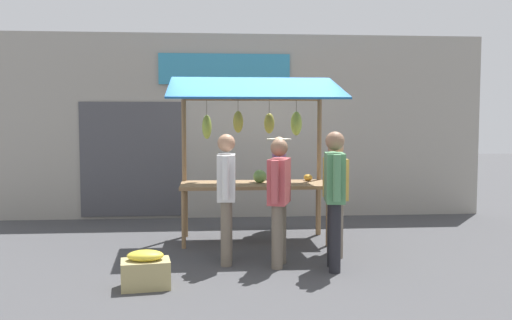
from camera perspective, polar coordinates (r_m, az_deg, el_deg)
ground_plane at (r=8.53m, az=-0.17°, el=-8.25°), size 40.00×40.00×0.00m
street_backdrop at (r=10.52m, az=-1.37°, el=3.43°), size 9.00×0.30×3.40m
market_stall at (r=8.37m, az=-0.07°, el=2.19°), size 2.50×1.46×2.50m
vendor_with_sunhat at (r=9.17m, az=2.34°, el=-1.65°), size 0.40×0.67×1.55m
shopper_in_grey_tee at (r=6.86m, az=7.99°, el=-3.00°), size 0.29×0.71×1.69m
shopper_with_ponytail at (r=6.98m, az=2.37°, el=-3.41°), size 0.35×0.66×1.60m
shopper_in_striped_shirt at (r=7.11m, az=-3.02°, el=-2.95°), size 0.25×0.70×1.65m
shopper_with_shopping_bag at (r=7.57m, az=8.08°, el=-3.04°), size 0.26×0.67×1.56m
produce_crate_near at (r=6.33m, az=-11.18°, el=-10.99°), size 0.57×0.42×0.42m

